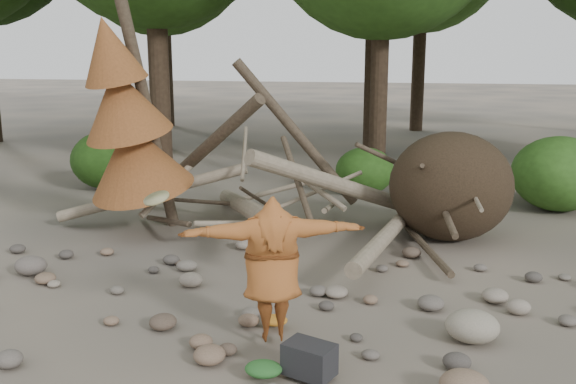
# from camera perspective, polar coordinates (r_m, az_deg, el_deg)

# --- Properties ---
(ground) EXTENTS (120.00, 120.00, 0.00)m
(ground) POSITION_cam_1_polar(r_m,az_deg,el_deg) (8.28, -3.20, -11.71)
(ground) COLOR #514C44
(ground) RESTS_ON ground
(deadfall_pile) EXTENTS (8.55, 5.24, 3.30)m
(deadfall_pile) POSITION_cam_1_polar(r_m,az_deg,el_deg) (11.80, 11.46, 0.35)
(deadfall_pile) COLOR #332619
(deadfall_pile) RESTS_ON ground
(dead_conifer) EXTENTS (2.06, 2.16, 4.35)m
(dead_conifer) POSITION_cam_1_polar(r_m,az_deg,el_deg) (11.86, -14.03, 5.97)
(dead_conifer) COLOR #4C3F30
(dead_conifer) RESTS_ON ground
(bush_left) EXTENTS (1.80, 1.80, 1.44)m
(bush_left) POSITION_cam_1_polar(r_m,az_deg,el_deg) (16.50, -15.72, 2.77)
(bush_left) COLOR #214512
(bush_left) RESTS_ON ground
(bush_mid) EXTENTS (1.40, 1.40, 1.12)m
(bush_mid) POSITION_cam_1_polar(r_m,az_deg,el_deg) (15.41, 6.84, 1.88)
(bush_mid) COLOR #2B5819
(bush_mid) RESTS_ON ground
(bush_right) EXTENTS (2.00, 2.00, 1.60)m
(bush_right) POSITION_cam_1_polar(r_m,az_deg,el_deg) (14.87, 22.98, 1.51)
(bush_right) COLOR #356820
(bush_right) RESTS_ON ground
(frisbee_thrower) EXTENTS (2.41, 1.28, 1.84)m
(frisbee_thrower) POSITION_cam_1_polar(r_m,az_deg,el_deg) (7.43, -1.42, -6.80)
(frisbee_thrower) COLOR #9C5323
(frisbee_thrower) RESTS_ON ground
(backpack) EXTENTS (0.60, 0.51, 0.34)m
(backpack) POSITION_cam_1_polar(r_m,az_deg,el_deg) (6.97, 1.91, -15.06)
(backpack) COLOR black
(backpack) RESTS_ON ground
(cloth_green) EXTENTS (0.40, 0.33, 0.15)m
(cloth_green) POSITION_cam_1_polar(r_m,az_deg,el_deg) (7.01, -2.19, -15.80)
(cloth_green) COLOR #255B24
(cloth_green) RESTS_ON ground
(cloth_orange) EXTENTS (0.33, 0.27, 0.12)m
(cloth_orange) POSITION_cam_1_polar(r_m,az_deg,el_deg) (8.15, -1.21, -11.64)
(cloth_orange) COLOR #B56F1F
(cloth_orange) RESTS_ON ground
(boulder_mid_right) EXTENTS (0.64, 0.57, 0.38)m
(boulder_mid_right) POSITION_cam_1_polar(r_m,az_deg,el_deg) (8.07, 16.07, -11.39)
(boulder_mid_right) COLOR gray
(boulder_mid_right) RESTS_ON ground
(boulder_mid_left) EXTENTS (0.49, 0.44, 0.30)m
(boulder_mid_left) POSITION_cam_1_polar(r_m,az_deg,el_deg) (10.69, -21.90, -6.08)
(boulder_mid_left) COLOR #675D56
(boulder_mid_left) RESTS_ON ground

